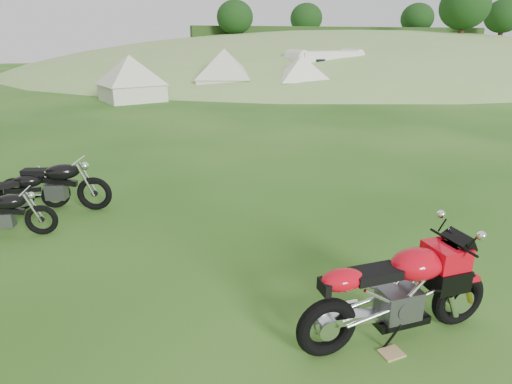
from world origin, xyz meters
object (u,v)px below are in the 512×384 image
object	(u,v)px
vintage_moto_c	(2,213)
tent_mid	(225,71)
tent_left	(131,77)
vintage_moto_b	(54,184)
caravan	(324,70)
vintage_moto_d	(20,193)
plywood_board	(391,353)
sport_motorcycle	(399,285)
tent_right	(301,74)

from	to	relation	value
vintage_moto_c	tent_mid	size ratio (longest dim) A/B	0.55
tent_left	tent_mid	bearing A→B (deg)	-1.15
vintage_moto_b	caravan	size ratio (longest dim) A/B	0.40
vintage_moto_b	tent_left	distance (m)	15.55
vintage_moto_c	vintage_moto_d	world-z (taller)	vintage_moto_d
plywood_board	vintage_moto_b	world-z (taller)	vintage_moto_b
vintage_moto_d	sport_motorcycle	bearing A→B (deg)	-69.11
vintage_moto_d	tent_left	size ratio (longest dim) A/B	0.60
vintage_moto_d	tent_mid	xyz separation A→B (m)	(8.07, 16.92, 0.85)
vintage_moto_c	tent_mid	xyz separation A→B (m)	(8.18, 17.87, 0.86)
vintage_moto_c	tent_mid	distance (m)	19.67
vintage_moto_c	vintage_moto_b	bearing A→B (deg)	64.43
tent_right	vintage_moto_b	bearing A→B (deg)	-119.41
vintage_moto_d	tent_left	bearing A→B (deg)	59.58
vintage_moto_b	caravan	distance (m)	22.65
vintage_moto_d	vintage_moto_c	bearing A→B (deg)	-117.28
sport_motorcycle	tent_mid	bearing A→B (deg)	80.38
vintage_moto_c	vintage_moto_d	bearing A→B (deg)	92.29
vintage_moto_b	tent_mid	bearing A→B (deg)	82.22
tent_left	tent_right	size ratio (longest dim) A/B	1.03
vintage_moto_c	tent_mid	bearing A→B (deg)	74.39
tent_left	sport_motorcycle	bearing A→B (deg)	-101.28
plywood_board	vintage_moto_d	xyz separation A→B (m)	(-4.36, 5.34, 0.43)
sport_motorcycle	vintage_moto_c	bearing A→B (deg)	137.55
vintage_moto_b	tent_mid	xyz separation A→B (m)	(7.49, 16.87, 0.76)
sport_motorcycle	caravan	distance (m)	24.99
plywood_board	caravan	xyz separation A→B (m)	(10.50, 22.97, 1.19)
vintage_moto_b	vintage_moto_c	world-z (taller)	vintage_moto_b
tent_left	tent_right	bearing A→B (deg)	-19.73
vintage_moto_c	tent_left	xyz separation A→B (m)	(2.79, 16.40, 0.79)
vintage_moto_d	vintage_moto_b	bearing A→B (deg)	-14.94
tent_mid	vintage_moto_d	bearing A→B (deg)	-95.85
sport_motorcycle	vintage_moto_d	world-z (taller)	sport_motorcycle
vintage_moto_d	tent_mid	world-z (taller)	tent_mid
plywood_board	tent_left	distance (m)	20.90
tent_mid	plywood_board	bearing A→B (deg)	-79.82
tent_right	caravan	size ratio (longest dim) A/B	0.53
tent_left	tent_mid	size ratio (longest dim) A/B	0.94
vintage_moto_d	tent_mid	size ratio (longest dim) A/B	0.56
tent_right	sport_motorcycle	bearing A→B (deg)	-102.32
plywood_board	caravan	world-z (taller)	caravan
tent_mid	caravan	xyz separation A→B (m)	(6.79, 0.71, -0.10)
tent_mid	tent_right	size ratio (longest dim) A/B	1.09
plywood_board	tent_mid	size ratio (longest dim) A/B	0.08
vintage_moto_b	vintage_moto_d	bearing A→B (deg)	-158.19
sport_motorcycle	vintage_moto_b	xyz separation A→B (m)	(-3.94, 5.18, -0.13)
plywood_board	tent_right	bearing A→B (deg)	69.12
vintage_moto_b	caravan	bearing A→B (deg)	67.07
plywood_board	vintage_moto_b	distance (m)	6.61
vintage_moto_b	tent_left	bearing A→B (deg)	98.41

